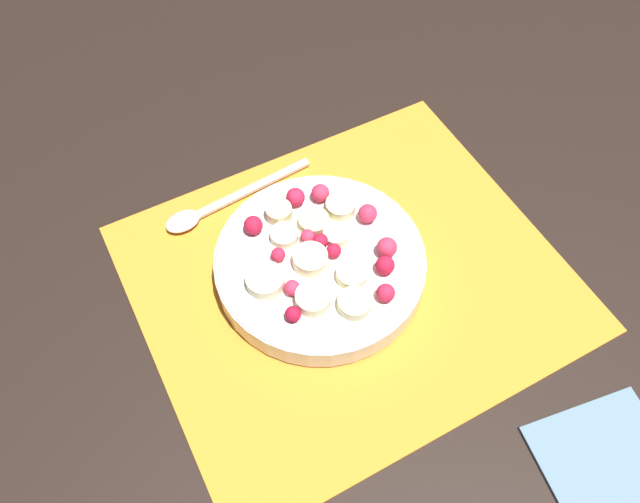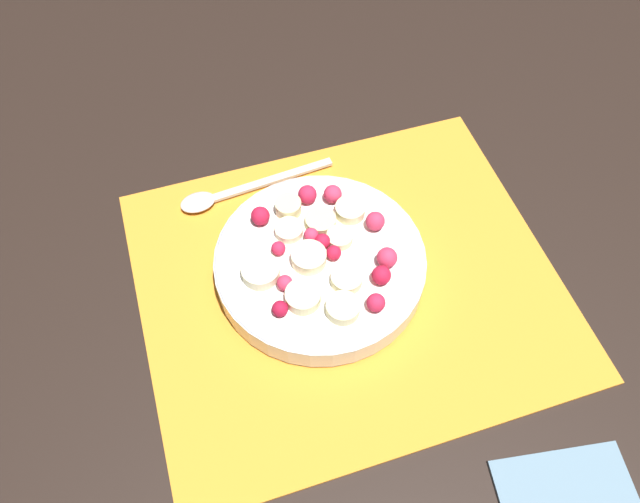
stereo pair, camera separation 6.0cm
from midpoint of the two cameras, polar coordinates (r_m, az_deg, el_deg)
ground_plane at (r=0.63m, az=-0.02°, el=-2.68°), size 3.00×3.00×0.00m
placemat at (r=0.63m, az=-0.02°, el=-2.54°), size 0.41×0.36×0.01m
fruit_bowl at (r=0.61m, az=-2.80°, el=-1.09°), size 0.21×0.21×0.05m
spoon at (r=0.68m, az=-12.44°, el=3.73°), size 0.18×0.03×0.01m
napkin at (r=0.59m, az=22.90°, el=-18.72°), size 0.13×0.14×0.01m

